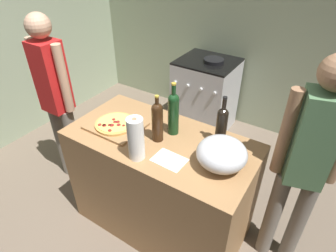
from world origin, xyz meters
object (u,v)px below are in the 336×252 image
Objects in this scene: pizza at (115,124)px; stove at (205,95)px; paper_towel_roll at (136,139)px; wine_bottle_clear at (222,124)px; person_in_red at (306,162)px; wine_bottle_green at (173,112)px; mixing_bowl at (222,154)px; person_in_stripes at (56,95)px; wine_bottle_amber at (157,120)px.

pizza is 0.32× the size of stove.
paper_towel_roll is 0.58m from wine_bottle_clear.
wine_bottle_clear is 0.56m from person_in_red.
wine_bottle_green is at bearing 23.64° from pizza.
person_in_stripes is at bearing 179.21° from mixing_bowl.
wine_bottle_green is (-0.33, -0.08, 0.02)m from wine_bottle_clear.
wine_bottle_green reaches higher than pizza.
person_in_red is (0.55, 0.06, -0.12)m from wine_bottle_clear.
pizza is 0.38m from wine_bottle_amber.
wine_bottle_amber is 0.43m from wine_bottle_clear.
paper_towel_roll is (-0.49, -0.22, 0.05)m from mixing_bowl.
wine_bottle_clear reaches higher than pizza.
person_in_red reaches higher than paper_towel_roll.
pizza is 0.18× the size of person_in_red.
pizza is 0.86× the size of wine_bottle_amber.
person_in_red reaches higher than person_in_stripes.
wine_bottle_clear reaches higher than wine_bottle_amber.
wine_bottle_clear reaches higher than paper_towel_roll.
pizza is at bearing -89.02° from stove.
person_in_stripes reaches higher than mixing_bowl.
wine_bottle_clear is at bearing -61.00° from stove.
wine_bottle_green reaches higher than stove.
stove is at bearing 65.65° from person_in_stripes.
wine_bottle_amber is (0.01, 0.23, 0.01)m from paper_towel_roll.
paper_towel_roll is 0.36m from wine_bottle_green.
stove is at bearing 118.51° from mixing_bowl.
paper_towel_roll is 0.23m from wine_bottle_amber.
paper_towel_roll is 1.94m from stove.
wine_bottle_clear is 0.38× the size of stove.
person_in_red is at bearing 16.00° from wine_bottle_amber.
wine_bottle_green is (0.05, 0.36, 0.03)m from paper_towel_roll.
wine_bottle_green reaches higher than mixing_bowl.
mixing_bowl is 1.89m from stove.
person_in_red is at bearing -45.04° from stove.
mixing_bowl is at bearing -61.49° from stove.
wine_bottle_clear is at bearing 19.09° from pizza.
pizza is 1.01× the size of paper_towel_roll.
stove is at bearing 101.73° from paper_towel_roll.
stove is at bearing 90.98° from pizza.
person_in_stripes is (-0.71, -1.56, 0.50)m from stove.
person_in_stripes is 1.00× the size of person_in_red.
person_in_red is (0.44, 0.28, -0.06)m from mixing_bowl.
stove is (-0.37, 1.80, -0.62)m from paper_towel_roll.
wine_bottle_clear is at bearing 13.25° from wine_bottle_green.
paper_towel_roll is at bearing -27.67° from pizza.
wine_bottle_green is 0.42× the size of stove.
wine_bottle_green reaches higher than paper_towel_roll.
stove is 0.57× the size of person_in_red.
mixing_bowl is 0.90× the size of wine_bottle_amber.
stove is at bearing 134.96° from person_in_red.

